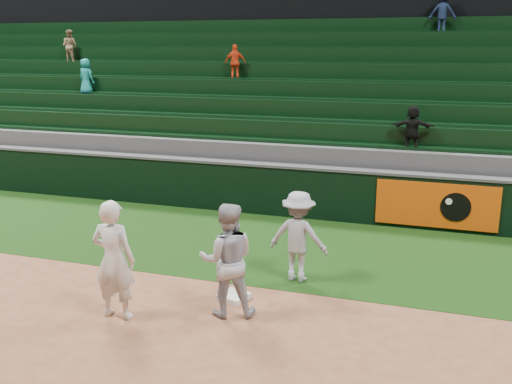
% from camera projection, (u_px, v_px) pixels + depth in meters
% --- Properties ---
extents(ground, '(70.00, 70.00, 0.00)m').
position_uv_depth(ground, '(228.00, 308.00, 8.93)').
color(ground, brown).
rests_on(ground, ground).
extents(foul_grass, '(36.00, 4.20, 0.01)m').
position_uv_depth(foul_grass, '(280.00, 246.00, 11.69)').
color(foul_grass, black).
rests_on(foul_grass, ground).
extents(first_base, '(0.52, 0.52, 0.09)m').
position_uv_depth(first_base, '(234.00, 297.00, 9.23)').
color(first_base, white).
rests_on(first_base, ground).
extents(first_baseman, '(0.68, 0.46, 1.83)m').
position_uv_depth(first_baseman, '(114.00, 260.00, 8.43)').
color(first_baseman, silver).
rests_on(first_baseman, ground).
extents(baserunner, '(1.03, 0.92, 1.76)m').
position_uv_depth(baserunner, '(227.00, 260.00, 8.52)').
color(baserunner, '#AAABB5').
rests_on(baserunner, ground).
extents(base_coach, '(1.07, 0.66, 1.60)m').
position_uv_depth(base_coach, '(298.00, 237.00, 9.80)').
color(base_coach, '#9B9EA8').
rests_on(base_coach, foul_grass).
extents(field_wall, '(36.00, 0.45, 1.25)m').
position_uv_depth(field_wall, '(306.00, 191.00, 13.55)').
color(field_wall, black).
rests_on(field_wall, ground).
extents(stadium_seating, '(36.00, 5.95, 5.58)m').
position_uv_depth(stadium_seating, '(335.00, 126.00, 16.77)').
color(stadium_seating, '#3D3D40').
rests_on(stadium_seating, ground).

